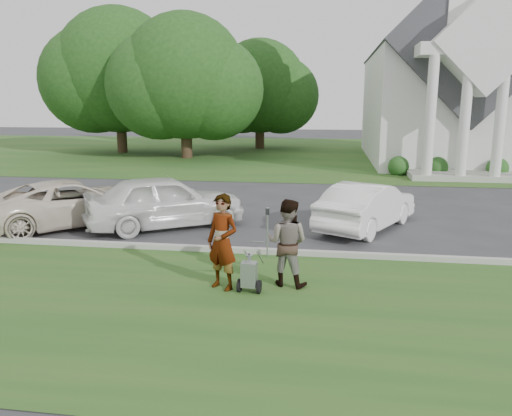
% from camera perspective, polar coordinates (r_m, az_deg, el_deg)
% --- Properties ---
extents(ground, '(120.00, 120.00, 0.00)m').
position_cam_1_polar(ground, '(12.39, -0.56, -6.00)').
color(ground, '#333335').
rests_on(ground, ground).
extents(grass_strip, '(80.00, 7.00, 0.01)m').
position_cam_1_polar(grass_strip, '(9.62, -3.40, -11.44)').
color(grass_strip, '#21501B').
rests_on(grass_strip, ground).
extents(church_lawn, '(80.00, 30.00, 0.01)m').
position_cam_1_polar(church_lawn, '(38.87, 5.70, 6.33)').
color(church_lawn, '#21501B').
rests_on(church_lawn, ground).
extents(curb, '(80.00, 0.18, 0.15)m').
position_cam_1_polar(curb, '(12.88, -0.18, -4.93)').
color(curb, '#9E9E93').
rests_on(curb, ground).
extents(church, '(9.19, 19.00, 24.10)m').
position_cam_1_polar(church, '(35.54, 20.73, 14.69)').
color(church, white).
rests_on(church, ground).
extents(tree_left, '(10.63, 8.40, 9.71)m').
position_cam_1_polar(tree_left, '(35.06, -8.15, 14.01)').
color(tree_left, '#332316').
rests_on(tree_left, ground).
extents(tree_far, '(11.64, 9.20, 10.73)m').
position_cam_1_polar(tree_far, '(39.95, -15.46, 14.29)').
color(tree_far, '#332316').
rests_on(tree_far, ground).
extents(tree_back, '(9.61, 7.60, 8.89)m').
position_cam_1_polar(tree_back, '(42.04, 0.43, 13.26)').
color(tree_back, '#332316').
rests_on(tree_back, ground).
extents(striping_cart, '(0.49, 0.96, 0.88)m').
position_cam_1_polar(striping_cart, '(10.26, -0.77, -7.67)').
color(striping_cart, black).
rests_on(striping_cart, ground).
extents(person_left, '(0.87, 0.75, 2.00)m').
position_cam_1_polar(person_left, '(10.30, -3.85, -3.97)').
color(person_left, '#999999').
rests_on(person_left, ground).
extents(person_right, '(1.04, 0.89, 1.86)m').
position_cam_1_polar(person_right, '(10.51, 3.58, -4.04)').
color(person_right, '#999999').
rests_on(person_right, ground).
extents(parking_meter_near, '(0.09, 0.08, 1.28)m').
position_cam_1_polar(parking_meter_near, '(12.39, 1.32, -2.10)').
color(parking_meter_near, '#919599').
rests_on(parking_meter_near, ground).
extents(car_a, '(5.33, 5.35, 1.44)m').
position_cam_1_polar(car_a, '(16.78, -20.22, 0.58)').
color(car_a, beige).
rests_on(car_a, ground).
extents(car_b, '(5.15, 4.28, 1.66)m').
position_cam_1_polar(car_b, '(15.65, -10.36, 0.77)').
color(car_b, silver).
rests_on(car_b, ground).
extents(car_d, '(3.36, 4.57, 1.44)m').
position_cam_1_polar(car_d, '(15.63, 12.56, 0.25)').
color(car_d, white).
rests_on(car_d, ground).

